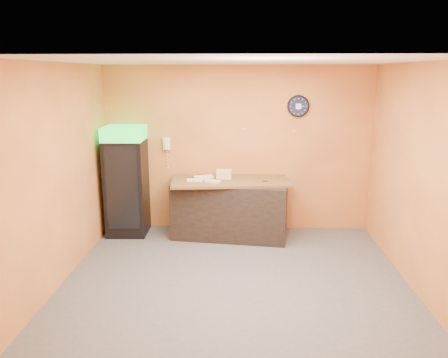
{
  "coord_description": "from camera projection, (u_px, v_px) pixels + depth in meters",
  "views": [
    {
      "loc": [
        0.07,
        -5.34,
        2.66
      ],
      "look_at": [
        -0.17,
        0.6,
        1.22
      ],
      "focal_mm": 35.0,
      "sensor_mm": 36.0,
      "label": 1
    }
  ],
  "objects": [
    {
      "name": "left_wall",
      "position": [
        60.0,
        175.0,
        5.57
      ],
      "size": [
        0.02,
        4.0,
        2.8
      ],
      "primitive_type": "cube",
      "color": "#E08D3F",
      "rests_on": "floor"
    },
    {
      "name": "ceiling",
      "position": [
        237.0,
        61.0,
        5.15
      ],
      "size": [
        4.5,
        4.0,
        0.02
      ],
      "primitive_type": "cube",
      "color": "white",
      "rests_on": "back_wall"
    },
    {
      "name": "wrapped_sandwich_mid",
      "position": [
        213.0,
        181.0,
        6.94
      ],
      "size": [
        0.27,
        0.2,
        0.04
      ],
      "primitive_type": "cube",
      "rotation": [
        0.0,
        0.0,
        -0.46
      ],
      "color": "silver",
      "rests_on": "butcher_paper"
    },
    {
      "name": "right_wall",
      "position": [
        418.0,
        178.0,
        5.39
      ],
      "size": [
        0.02,
        4.0,
        2.8
      ],
      "primitive_type": "cube",
      "color": "#E08D3F",
      "rests_on": "floor"
    },
    {
      "name": "back_wall",
      "position": [
        238.0,
        149.0,
        7.42
      ],
      "size": [
        4.5,
        0.02,
        2.8
      ],
      "primitive_type": "cube",
      "color": "#E08D3F",
      "rests_on": "floor"
    },
    {
      "name": "floor",
      "position": [
        235.0,
        278.0,
        5.81
      ],
      "size": [
        4.5,
        4.5,
        0.0
      ],
      "primitive_type": "plane",
      "color": "#47474C",
      "rests_on": "ground"
    },
    {
      "name": "kitchen_tool",
      "position": [
        226.0,
        176.0,
        7.3
      ],
      "size": [
        0.05,
        0.05,
        0.05
      ],
      "primitive_type": "cylinder",
      "color": "silver",
      "rests_on": "butcher_paper"
    },
    {
      "name": "prep_counter",
      "position": [
        230.0,
        209.0,
        7.25
      ],
      "size": [
        1.94,
        1.05,
        0.93
      ],
      "primitive_type": "cube",
      "rotation": [
        0.0,
        0.0,
        -0.12
      ],
      "color": "black",
      "rests_on": "floor"
    },
    {
      "name": "wall_phone",
      "position": [
        167.0,
        144.0,
        7.4
      ],
      "size": [
        0.12,
        0.1,
        0.21
      ],
      "color": "white",
      "rests_on": "back_wall"
    },
    {
      "name": "wrapped_sandwich_left",
      "position": [
        195.0,
        180.0,
        7.01
      ],
      "size": [
        0.26,
        0.1,
        0.04
      ],
      "primitive_type": "cube",
      "rotation": [
        0.0,
        0.0,
        0.01
      ],
      "color": "silver",
      "rests_on": "butcher_paper"
    },
    {
      "name": "wrapped_sandwich_right",
      "position": [
        203.0,
        177.0,
        7.2
      ],
      "size": [
        0.34,
        0.24,
        0.04
      ],
      "primitive_type": "cube",
      "rotation": [
        0.0,
        0.0,
        0.41
      ],
      "color": "silver",
      "rests_on": "butcher_paper"
    },
    {
      "name": "butcher_paper",
      "position": [
        230.0,
        181.0,
        7.13
      ],
      "size": [
        1.99,
        1.07,
        0.04
      ],
      "primitive_type": "cube",
      "rotation": [
        0.0,
        0.0,
        0.1
      ],
      "color": "brown",
      "rests_on": "prep_counter"
    },
    {
      "name": "beverage_cooler",
      "position": [
        126.0,
        183.0,
        7.24
      ],
      "size": [
        0.66,
        0.67,
        1.82
      ],
      "rotation": [
        0.0,
        0.0,
        0.03
      ],
      "color": "black",
      "rests_on": "floor"
    },
    {
      "name": "sub_roll_stack",
      "position": [
        224.0,
        174.0,
        7.16
      ],
      "size": [
        0.26,
        0.13,
        0.16
      ],
      "rotation": [
        0.0,
        0.0,
        -0.18
      ],
      "color": "beige",
      "rests_on": "butcher_paper"
    },
    {
      "name": "wall_clock",
      "position": [
        298.0,
        106.0,
        7.18
      ],
      "size": [
        0.36,
        0.06,
        0.36
      ],
      "color": "black",
      "rests_on": "back_wall"
    }
  ]
}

